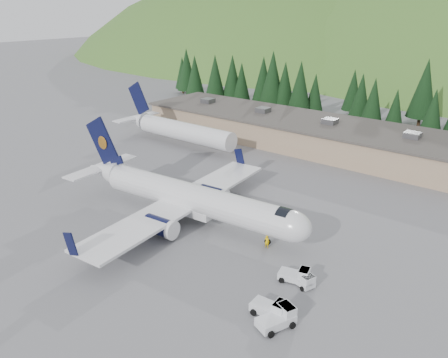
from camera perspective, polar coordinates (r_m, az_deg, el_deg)
ground at (r=56.55m, az=-3.79°, el=-5.55°), size 600.00×600.00×0.00m
airliner at (r=55.77m, az=-4.72°, el=-2.45°), size 35.07×32.93×11.63m
second_airliner at (r=86.38m, az=-6.43°, el=6.53°), size 27.50×11.00×10.05m
baggage_tug_a at (r=45.38m, az=9.48°, el=-12.32°), size 3.32×2.41×1.62m
baggage_tug_b at (r=44.99m, az=10.36°, el=-12.86°), size 2.96×2.30×1.42m
baggage_tug_c at (r=39.87m, az=7.18°, el=-17.54°), size 2.97×3.74×1.79m
terminal_building at (r=87.67m, az=10.53°, el=6.05°), size 71.00×17.00×6.10m
baggage_tug_d at (r=40.79m, az=6.31°, el=-16.48°), size 3.36×2.15×1.74m
ramp_worker at (r=50.61m, az=5.62°, el=-8.11°), size 0.62×0.44×1.59m
tree_line at (r=104.86m, az=16.42°, el=10.91°), size 114.70×18.29×14.29m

